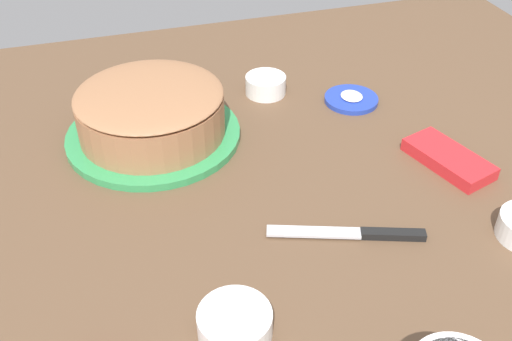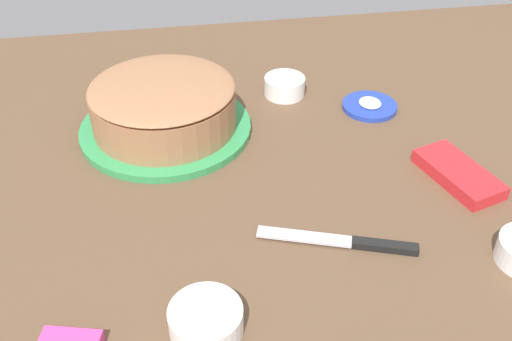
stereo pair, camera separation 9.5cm
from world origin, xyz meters
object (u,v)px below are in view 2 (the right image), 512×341
object	(u,v)px
spreading_knife	(351,242)
sprinkle_bowl_pink	(206,319)
frosting_tub_lid	(370,106)
candy_box_lower	(458,174)
frosted_cake	(164,108)
sprinkle_bowl_blue	(285,85)

from	to	relation	value
spreading_knife	sprinkle_bowl_pink	bearing A→B (deg)	117.00
frosting_tub_lid	candy_box_lower	distance (m)	0.25
frosting_tub_lid	sprinkle_bowl_pink	xyz separation A→B (m)	(-0.48, 0.37, 0.01)
frosted_cake	spreading_knife	world-z (taller)	frosted_cake
frosting_tub_lid	spreading_knife	bearing A→B (deg)	157.87
frosting_tub_lid	spreading_knife	world-z (taller)	frosting_tub_lid
frosting_tub_lid	spreading_knife	distance (m)	0.39
spreading_knife	candy_box_lower	xyz separation A→B (m)	(0.12, -0.22, 0.01)
spreading_knife	candy_box_lower	bearing A→B (deg)	-61.25
frosted_cake	sprinkle_bowl_pink	distance (m)	0.47
sprinkle_bowl_blue	candy_box_lower	xyz separation A→B (m)	(-0.32, -0.23, -0.01)
candy_box_lower	sprinkle_bowl_blue	bearing A→B (deg)	18.31
frosted_cake	frosting_tub_lid	xyz separation A→B (m)	(0.01, -0.40, -0.04)
frosting_tub_lid	sprinkle_bowl_pink	distance (m)	0.61
sprinkle_bowl_pink	frosted_cake	bearing A→B (deg)	3.63
frosted_cake	sprinkle_bowl_pink	world-z (taller)	frosted_cake
frosted_cake	candy_box_lower	distance (m)	0.53
frosting_tub_lid	sprinkle_bowl_pink	size ratio (longest dim) A/B	1.14
spreading_knife	sprinkle_bowl_blue	distance (m)	0.45
sprinkle_bowl_pink	spreading_knife	bearing A→B (deg)	-63.00
spreading_knife	sprinkle_bowl_pink	distance (m)	0.25
spreading_knife	sprinkle_bowl_pink	world-z (taller)	sprinkle_bowl_pink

